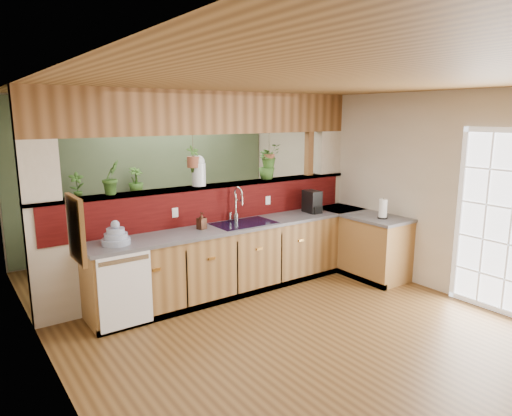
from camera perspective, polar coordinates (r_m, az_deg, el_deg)
ground at (r=5.41m, az=2.20°, el=-13.58°), size 4.60×7.00×0.01m
ceiling at (r=4.91m, az=2.44°, el=15.10°), size 4.60×7.00×0.01m
wall_back at (r=8.02m, az=-13.16°, el=4.10°), size 4.60×0.02×2.60m
wall_left at (r=4.06m, az=-24.42°, el=-3.67°), size 0.02×7.00×2.60m
wall_right at (r=6.63m, az=18.27°, el=2.33°), size 0.02×7.00×2.60m
pass_through_partition at (r=6.14m, az=-5.18°, el=1.12°), size 4.60×0.21×2.60m
pass_through_ledge at (r=6.09m, az=-5.46°, el=2.75°), size 4.60×0.21×0.04m
header_beam at (r=6.02m, az=-5.63°, el=11.77°), size 4.60×0.15×0.55m
sage_backwall at (r=8.00m, az=-13.10°, el=4.08°), size 4.55×0.02×2.55m
countertop at (r=6.37m, az=3.46°, el=-5.34°), size 4.14×1.52×0.90m
dishwasher at (r=5.12m, az=-15.98°, el=-9.94°), size 0.58×0.03×0.82m
navy_sink at (r=6.02m, az=-1.51°, el=-2.64°), size 0.82×0.50×0.18m
french_door at (r=5.99m, az=27.94°, el=-1.82°), size 0.06×1.02×2.16m
framed_print at (r=3.25m, az=-21.54°, el=-2.50°), size 0.04×0.35×0.45m
faucet at (r=6.07m, az=-2.38°, el=0.68°), size 0.21×0.21×0.47m
dish_stack at (r=5.24m, az=-17.11°, el=-3.47°), size 0.31×0.31×0.27m
soap_dispenser at (r=5.71m, az=-6.83°, el=-1.60°), size 0.12×0.12×0.21m
coffee_maker at (r=6.68m, az=7.07°, el=0.68°), size 0.17×0.29×0.32m
paper_towel at (r=6.49m, az=15.58°, el=-0.13°), size 0.13×0.13×0.29m
glass_jar at (r=5.97m, az=-7.18°, el=4.66°), size 0.18×0.18×0.40m
ledge_plant_left at (r=5.53m, az=-17.64°, el=3.67°), size 0.27×0.25×0.40m
ledge_plant_right at (r=6.55m, az=1.35°, el=5.39°), size 0.30×0.30×0.41m
hanging_plant_a at (r=5.91m, az=-7.88°, el=7.13°), size 0.20×0.16×0.46m
hanging_plant_b at (r=6.55m, az=1.65°, el=7.82°), size 0.32×0.28×0.45m
shelving_console at (r=7.67m, az=-17.62°, el=-2.56°), size 1.67×0.72×1.08m
shelf_plant_a at (r=7.41m, az=-21.48°, el=2.60°), size 0.24×0.19×0.42m
shelf_plant_b at (r=7.67m, az=-14.80°, el=3.34°), size 0.31×0.31×0.43m
floor_plant at (r=7.30m, az=-4.17°, el=-3.48°), size 0.93×0.88×0.82m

